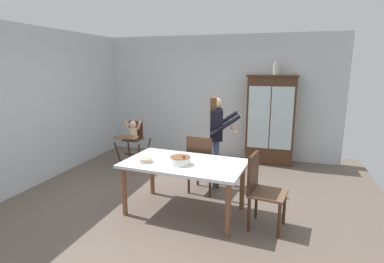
% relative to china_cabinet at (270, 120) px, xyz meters
% --- Properties ---
extents(ground_plane, '(6.24, 6.24, 0.00)m').
position_rel_china_cabinet_xyz_m(ground_plane, '(-1.20, -2.37, -0.94)').
color(ground_plane, '#66564C').
extents(wall_back, '(5.32, 0.06, 2.70)m').
position_rel_china_cabinet_xyz_m(wall_back, '(-1.20, 0.26, 0.41)').
color(wall_back, silver).
rests_on(wall_back, ground_plane).
extents(wall_left, '(0.06, 5.32, 2.70)m').
position_rel_china_cabinet_xyz_m(wall_left, '(-3.83, -2.37, 0.41)').
color(wall_left, silver).
rests_on(wall_left, ground_plane).
extents(china_cabinet, '(1.02, 0.48, 1.86)m').
position_rel_china_cabinet_xyz_m(china_cabinet, '(0.00, 0.00, 0.00)').
color(china_cabinet, '#422819').
rests_on(china_cabinet, ground_plane).
extents(ceramic_vase, '(0.13, 0.13, 0.27)m').
position_rel_china_cabinet_xyz_m(ceramic_vase, '(0.06, 0.00, 1.04)').
color(ceramic_vase, '#B2B7B2').
rests_on(ceramic_vase, china_cabinet).
extents(high_chair_with_toddler, '(0.58, 0.68, 0.95)m').
position_rel_china_cabinet_xyz_m(high_chair_with_toddler, '(-2.65, -1.07, -0.28)').
color(high_chair_with_toddler, '#422819').
rests_on(high_chair_with_toddler, ground_plane).
extents(adult_person, '(0.60, 0.58, 1.53)m').
position_rel_china_cabinet_xyz_m(adult_person, '(-0.81, -1.56, 0.03)').
color(adult_person, '#3D4C6B').
rests_on(adult_person, ground_plane).
extents(dining_table, '(1.73, 1.10, 0.74)m').
position_rel_china_cabinet_xyz_m(dining_table, '(-1.01, -2.68, -0.28)').
color(dining_table, silver).
rests_on(dining_table, ground_plane).
extents(birthday_cake, '(0.28, 0.28, 0.19)m').
position_rel_china_cabinet_xyz_m(birthday_cake, '(-1.04, -2.78, -0.14)').
color(birthday_cake, white).
rests_on(birthday_cake, dining_table).
extents(serving_bowl, '(0.18, 0.18, 0.05)m').
position_rel_china_cabinet_xyz_m(serving_bowl, '(-1.52, -2.82, -0.17)').
color(serving_bowl, '#C6AD93').
rests_on(serving_bowl, dining_table).
extents(dining_chair_far_side, '(0.49, 0.49, 0.96)m').
position_rel_china_cabinet_xyz_m(dining_chair_far_side, '(-0.96, -1.98, -0.38)').
color(dining_chair_far_side, '#422819').
rests_on(dining_chair_far_side, ground_plane).
extents(dining_chair_right_end, '(0.50, 0.50, 0.96)m').
position_rel_china_cabinet_xyz_m(dining_chair_right_end, '(0.03, -2.76, -0.38)').
color(dining_chair_right_end, '#422819').
rests_on(dining_chair_right_end, ground_plane).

